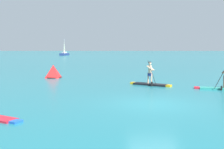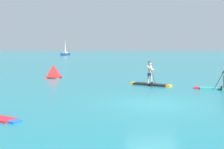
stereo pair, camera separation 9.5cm
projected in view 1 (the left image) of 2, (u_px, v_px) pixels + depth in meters
The scene contains 5 objects.
ground at pixel (154, 104), 13.38m from camera, with size 440.00×440.00×0.00m, color #1E727F.
paddleboarder_mid_center at pixel (150, 81), 19.94m from camera, with size 2.95×2.02×1.86m.
paddleboarder_far_right at pixel (223, 84), 18.00m from camera, with size 3.59×1.36×2.00m.
race_marker_buoy at pixel (53, 72), 24.97m from camera, with size 1.80×1.80×1.21m.
sailboat_left_horizon at pixel (64, 53), 96.98m from camera, with size 2.49×6.56×5.93m.
Camera 1 is at (-1.97, -13.19, 2.78)m, focal length 43.19 mm.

